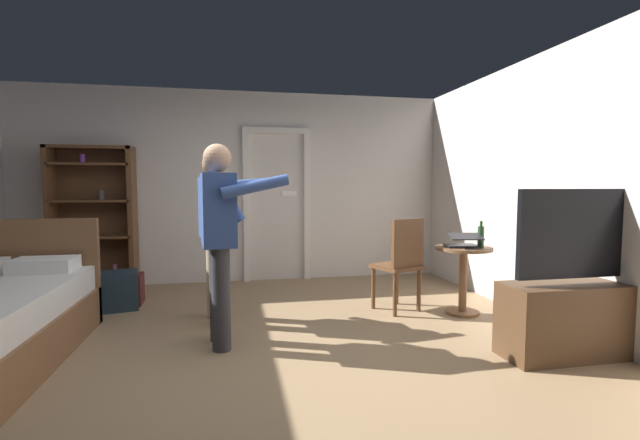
{
  "coord_description": "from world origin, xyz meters",
  "views": [
    {
      "loc": [
        -0.08,
        -3.43,
        1.33
      ],
      "look_at": [
        0.71,
        0.52,
        1.01
      ],
      "focal_mm": 24.49,
      "sensor_mm": 36.0,
      "label": 1
    }
  ],
  "objects_px": {
    "tv_flatscreen": "(581,308)",
    "person_striped_shirt": "(216,224)",
    "laptop": "(463,243)",
    "bottle_on_table": "(481,236)",
    "bookshelf": "(94,213)",
    "side_table": "(463,269)",
    "wooden_chair": "(401,261)",
    "suitcase_small": "(120,290)",
    "suitcase_dark": "(110,291)",
    "person_blue_shirt": "(220,230)"
  },
  "relations": [
    {
      "from": "tv_flatscreen",
      "to": "person_striped_shirt",
      "type": "height_order",
      "value": "person_striped_shirt"
    },
    {
      "from": "tv_flatscreen",
      "to": "laptop",
      "type": "distance_m",
      "value": 1.27
    },
    {
      "from": "bottle_on_table",
      "to": "person_striped_shirt",
      "type": "distance_m",
      "value": 2.66
    },
    {
      "from": "bookshelf",
      "to": "side_table",
      "type": "bearing_deg",
      "value": -24.98
    },
    {
      "from": "wooden_chair",
      "to": "suitcase_small",
      "type": "xyz_separation_m",
      "value": [
        -2.98,
        0.87,
        -0.38
      ]
    },
    {
      "from": "person_striped_shirt",
      "to": "suitcase_dark",
      "type": "bearing_deg",
      "value": 151.59
    },
    {
      "from": "laptop",
      "to": "wooden_chair",
      "type": "distance_m",
      "value": 0.65
    },
    {
      "from": "bookshelf",
      "to": "tv_flatscreen",
      "type": "xyz_separation_m",
      "value": [
        4.39,
        -3.1,
        -0.61
      ]
    },
    {
      "from": "bookshelf",
      "to": "laptop",
      "type": "height_order",
      "value": "bookshelf"
    },
    {
      "from": "suitcase_dark",
      "to": "tv_flatscreen",
      "type": "bearing_deg",
      "value": -39.61
    },
    {
      "from": "side_table",
      "to": "person_striped_shirt",
      "type": "relative_size",
      "value": 0.43
    },
    {
      "from": "tv_flatscreen",
      "to": "person_striped_shirt",
      "type": "distance_m",
      "value": 3.23
    },
    {
      "from": "bookshelf",
      "to": "laptop",
      "type": "relative_size",
      "value": 4.78
    },
    {
      "from": "tv_flatscreen",
      "to": "laptop",
      "type": "height_order",
      "value": "tv_flatscreen"
    },
    {
      "from": "bottle_on_table",
      "to": "suitcase_dark",
      "type": "xyz_separation_m",
      "value": [
        -3.78,
        0.95,
        -0.61
      ]
    },
    {
      "from": "laptop",
      "to": "suitcase_dark",
      "type": "distance_m",
      "value": 3.75
    },
    {
      "from": "bookshelf",
      "to": "wooden_chair",
      "type": "bearing_deg",
      "value": -26.1
    },
    {
      "from": "person_blue_shirt",
      "to": "suitcase_dark",
      "type": "relative_size",
      "value": 2.98
    },
    {
      "from": "person_blue_shirt",
      "to": "suitcase_dark",
      "type": "bearing_deg",
      "value": 132.84
    },
    {
      "from": "person_blue_shirt",
      "to": "person_striped_shirt",
      "type": "height_order",
      "value": "person_blue_shirt"
    },
    {
      "from": "side_table",
      "to": "wooden_chair",
      "type": "bearing_deg",
      "value": 161.82
    },
    {
      "from": "wooden_chair",
      "to": "person_blue_shirt",
      "type": "distance_m",
      "value": 1.98
    },
    {
      "from": "laptop",
      "to": "bookshelf",
      "type": "bearing_deg",
      "value": 154.32
    },
    {
      "from": "bookshelf",
      "to": "suitcase_dark",
      "type": "xyz_separation_m",
      "value": [
        0.42,
        -1.02,
        -0.79
      ]
    },
    {
      "from": "side_table",
      "to": "person_blue_shirt",
      "type": "distance_m",
      "value": 2.52
    },
    {
      "from": "tv_flatscreen",
      "to": "side_table",
      "type": "xyz_separation_m",
      "value": [
        -0.33,
        1.2,
        0.09
      ]
    },
    {
      "from": "laptop",
      "to": "wooden_chair",
      "type": "bearing_deg",
      "value": 156.94
    },
    {
      "from": "person_blue_shirt",
      "to": "side_table",
      "type": "bearing_deg",
      "value": 9.87
    },
    {
      "from": "bookshelf",
      "to": "person_striped_shirt",
      "type": "distance_m",
      "value": 2.27
    },
    {
      "from": "bookshelf",
      "to": "side_table",
      "type": "relative_size",
      "value": 2.61
    },
    {
      "from": "bookshelf",
      "to": "tv_flatscreen",
      "type": "height_order",
      "value": "bookshelf"
    },
    {
      "from": "wooden_chair",
      "to": "bookshelf",
      "type": "bearing_deg",
      "value": 153.9
    },
    {
      "from": "bookshelf",
      "to": "person_blue_shirt",
      "type": "height_order",
      "value": "bookshelf"
    },
    {
      "from": "side_table",
      "to": "person_blue_shirt",
      "type": "height_order",
      "value": "person_blue_shirt"
    },
    {
      "from": "bookshelf",
      "to": "suitcase_small",
      "type": "height_order",
      "value": "bookshelf"
    },
    {
      "from": "laptop",
      "to": "wooden_chair",
      "type": "height_order",
      "value": "wooden_chair"
    },
    {
      "from": "bookshelf",
      "to": "person_blue_shirt",
      "type": "bearing_deg",
      "value": -54.93
    },
    {
      "from": "side_table",
      "to": "wooden_chair",
      "type": "distance_m",
      "value": 0.64
    },
    {
      "from": "suitcase_small",
      "to": "bookshelf",
      "type": "bearing_deg",
      "value": 117.93
    },
    {
      "from": "person_blue_shirt",
      "to": "person_striped_shirt",
      "type": "xyz_separation_m",
      "value": [
        -0.06,
        0.68,
        -0.01
      ]
    },
    {
      "from": "person_striped_shirt",
      "to": "suitcase_dark",
      "type": "xyz_separation_m",
      "value": [
        -1.14,
        0.62,
        -0.76
      ]
    },
    {
      "from": "bottle_on_table",
      "to": "person_striped_shirt",
      "type": "xyz_separation_m",
      "value": [
        -2.63,
        0.33,
        0.15
      ]
    },
    {
      "from": "suitcase_small",
      "to": "bottle_on_table",
      "type": "bearing_deg",
      "value": -19.57
    },
    {
      "from": "tv_flatscreen",
      "to": "suitcase_small",
      "type": "xyz_separation_m",
      "value": [
        -3.91,
        2.27,
        -0.21
      ]
    },
    {
      "from": "side_table",
      "to": "laptop",
      "type": "distance_m",
      "value": 0.29
    },
    {
      "from": "laptop",
      "to": "person_blue_shirt",
      "type": "xyz_separation_m",
      "value": [
        -2.4,
        -0.38,
        0.21
      ]
    },
    {
      "from": "tv_flatscreen",
      "to": "suitcase_small",
      "type": "bearing_deg",
      "value": 149.81
    },
    {
      "from": "bookshelf",
      "to": "laptop",
      "type": "bearing_deg",
      "value": -25.68
    },
    {
      "from": "tv_flatscreen",
      "to": "person_blue_shirt",
      "type": "xyz_separation_m",
      "value": [
        -2.76,
        0.78,
        0.59
      ]
    },
    {
      "from": "bottle_on_table",
      "to": "suitcase_dark",
      "type": "distance_m",
      "value": 3.94
    }
  ]
}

